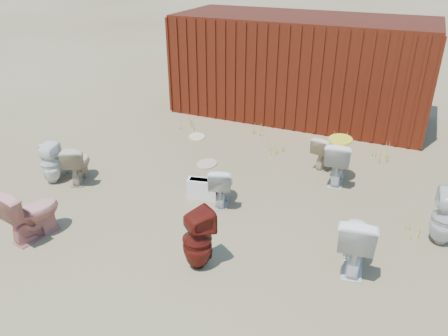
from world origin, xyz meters
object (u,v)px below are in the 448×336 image
at_px(shipping_container, 300,67).
at_px(toilet_front_a, 61,157).
at_px(toilet_front_c, 222,184).
at_px(toilet_back_e, 445,218).
at_px(toilet_back_beige_right, 325,151).
at_px(loose_tank, 202,189).
at_px(toilet_back_a, 50,163).
at_px(toilet_front_pink, 32,212).
at_px(toilet_back_beige_left, 78,163).
at_px(toilet_front_maroon, 197,240).
at_px(toilet_back_yellowlid, 338,161).
at_px(toilet_front_e, 355,240).

bearing_deg(shipping_container, toilet_front_a, -121.98).
xyz_separation_m(toilet_front_a, toilet_front_c, (3.17, 0.24, 0.01)).
distance_m(shipping_container, toilet_back_e, 5.70).
distance_m(toilet_back_beige_right, loose_tank, 2.60).
bearing_deg(toilet_back_a, toilet_back_e, 178.74).
bearing_deg(toilet_front_pink, toilet_back_a, -44.16).
relative_size(toilet_back_beige_left, toilet_back_e, 0.83).
bearing_deg(toilet_front_c, toilet_back_e, 167.50).
bearing_deg(toilet_front_pink, toilet_back_beige_right, -119.78).
distance_m(toilet_front_maroon, loose_tank, 1.81).
relative_size(toilet_front_a, toilet_back_e, 0.79).
relative_size(toilet_front_maroon, toilet_back_e, 1.03).
relative_size(toilet_back_beige_left, toilet_back_yellowlid, 0.86).
relative_size(toilet_back_yellowlid, loose_tank, 1.62).
bearing_deg(toilet_back_beige_left, toilet_front_a, -38.09).
relative_size(toilet_front_pink, toilet_back_a, 1.08).
distance_m(toilet_front_e, loose_tank, 2.74).
bearing_deg(shipping_container, toilet_front_c, -89.56).
bearing_deg(toilet_front_maroon, toilet_back_a, 17.71).
height_order(toilet_front_pink, toilet_back_e, toilet_back_e).
distance_m(toilet_back_a, toilet_back_yellowlid, 5.14).
bearing_deg(toilet_back_yellowlid, loose_tank, 32.71).
relative_size(toilet_front_a, toilet_front_e, 0.78).
xyz_separation_m(shipping_container, toilet_front_pink, (-2.07, -6.76, -0.79)).
xyz_separation_m(toilet_front_e, toilet_back_yellowlid, (-0.67, 2.31, -0.02)).
height_order(toilet_back_beige_left, loose_tank, toilet_back_beige_left).
bearing_deg(shipping_container, toilet_front_pink, -107.06).
xyz_separation_m(toilet_front_a, toilet_back_a, (0.09, -0.37, 0.05)).
xyz_separation_m(toilet_front_e, toilet_back_e, (1.08, 1.04, -0.00)).
distance_m(shipping_container, toilet_front_a, 5.98).
bearing_deg(toilet_front_c, toilet_front_pink, 26.30).
bearing_deg(toilet_front_a, loose_tank, -167.10).
distance_m(toilet_front_a, toilet_back_e, 6.53).
xyz_separation_m(shipping_container, toilet_back_a, (-3.05, -5.39, -0.82)).
distance_m(toilet_front_c, toilet_front_e, 2.40).
relative_size(toilet_front_a, toilet_back_yellowlid, 0.81).
distance_m(toilet_front_a, toilet_front_maroon, 3.82).
height_order(toilet_back_a, toilet_back_e, toilet_back_e).
bearing_deg(toilet_back_e, toilet_front_a, 5.93).
height_order(toilet_front_c, toilet_back_beige_left, toilet_back_beige_left).
bearing_deg(toilet_back_yellowlid, toilet_front_e, 100.68).
bearing_deg(loose_tank, toilet_front_maroon, -77.98).
bearing_deg(toilet_front_pink, toilet_front_a, -48.19).
height_order(toilet_front_maroon, toilet_front_e, toilet_front_maroon).
bearing_deg(toilet_back_beige_left, loose_tank, 163.86).
relative_size(toilet_front_pink, toilet_back_e, 0.98).
bearing_deg(toilet_back_a, shipping_container, -128.41).
xyz_separation_m(toilet_front_a, toilet_front_pink, (1.06, -1.74, 0.08)).
bearing_deg(toilet_front_maroon, toilet_front_c, -42.43).
height_order(toilet_front_a, loose_tank, toilet_front_a).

